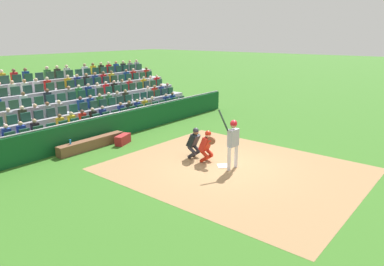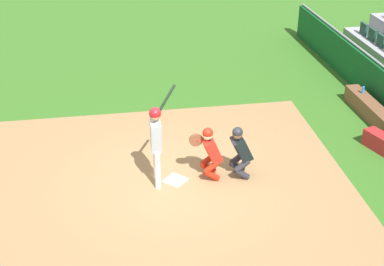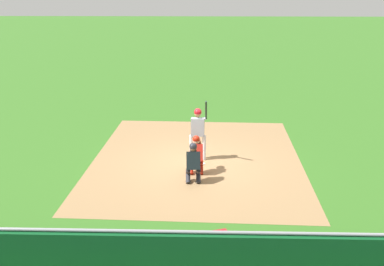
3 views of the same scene
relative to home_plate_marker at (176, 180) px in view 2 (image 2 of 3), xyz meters
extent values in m
plane|color=#336720|center=(0.00, 0.00, -0.02)|extent=(160.00, 160.00, 0.00)
cube|color=#96734B|center=(0.00, 0.50, -0.01)|extent=(7.48, 8.98, 0.01)
cube|color=white|center=(0.00, 0.00, 0.00)|extent=(0.62, 0.62, 0.02)
cylinder|color=silver|center=(-0.20, 0.42, 0.43)|extent=(0.14, 0.14, 0.89)
cylinder|color=silver|center=(0.25, 0.39, 0.43)|extent=(0.14, 0.14, 0.89)
cube|color=#9699A6|center=(0.02, 0.41, 1.19)|extent=(0.47, 0.25, 0.63)
sphere|color=tan|center=(0.02, 0.41, 1.66)|extent=(0.23, 0.23, 0.23)
sphere|color=#B4171F|center=(0.02, 0.41, 1.72)|extent=(0.26, 0.26, 0.26)
cylinder|color=#9699A6|center=(0.08, 0.38, 1.49)|extent=(0.49, 0.17, 0.14)
cylinder|color=#9699A6|center=(0.26, 0.37, 1.49)|extent=(0.18, 0.15, 0.13)
cylinder|color=black|center=(0.30, 0.14, 1.86)|extent=(0.07, 0.46, 0.73)
sphere|color=black|center=(0.31, 0.34, 1.51)|extent=(0.06, 0.06, 0.06)
cylinder|color=#B32110|center=(-0.17, -0.79, 0.14)|extent=(0.15, 0.39, 0.34)
cylinder|color=#B32110|center=(-0.17, -0.79, 0.36)|extent=(0.15, 0.39, 0.33)
cylinder|color=#B32110|center=(0.15, -0.79, 0.14)|extent=(0.15, 0.39, 0.34)
cylinder|color=#B32110|center=(0.15, -0.79, 0.36)|extent=(0.15, 0.39, 0.33)
cube|color=red|center=(0.00, -0.83, 0.72)|extent=(0.43, 0.45, 0.60)
cube|color=#B32110|center=(-0.01, -0.71, 0.72)|extent=(0.39, 0.24, 0.45)
sphere|color=beige|center=(-0.01, -0.73, 1.08)|extent=(0.22, 0.22, 0.22)
cube|color=black|center=(-0.01, -0.73, 1.08)|extent=(0.20, 0.12, 0.20)
sphere|color=#B32110|center=(-0.01, -0.73, 1.14)|extent=(0.24, 0.24, 0.24)
cylinder|color=brown|center=(0.11, -0.49, 0.93)|extent=(0.08, 0.30, 0.30)
cylinder|color=red|center=(0.14, -0.66, 0.86)|extent=(0.16, 0.40, 0.22)
cylinder|color=#28282F|center=(-0.24, -1.47, 0.14)|extent=(0.16, 0.39, 0.34)
cylinder|color=#28282F|center=(-0.24, -1.47, 0.36)|extent=(0.16, 0.39, 0.33)
cylinder|color=#28282F|center=(0.08, -1.45, 0.14)|extent=(0.16, 0.39, 0.34)
cylinder|color=#28282F|center=(0.08, -1.45, 0.36)|extent=(0.16, 0.39, 0.33)
cube|color=black|center=(-0.08, -1.50, 0.71)|extent=(0.45, 0.48, 0.60)
cube|color=#28282F|center=(-0.08, -1.38, 0.71)|extent=(0.39, 0.26, 0.44)
sphere|color=brown|center=(-0.08, -1.38, 1.07)|extent=(0.22, 0.22, 0.22)
cube|color=black|center=(-0.08, -1.38, 1.07)|extent=(0.21, 0.13, 0.20)
sphere|color=#28282F|center=(-0.08, -1.38, 1.13)|extent=(0.24, 0.24, 0.24)
cube|color=brown|center=(1.69, -5.74, 0.20)|extent=(3.26, 0.40, 0.44)
cylinder|color=blue|center=(2.70, -5.77, 0.53)|extent=(0.07, 0.07, 0.21)
cube|color=maroon|center=(0.41, -5.17, 0.20)|extent=(0.94, 0.62, 0.43)
cube|color=#1F4439|center=(5.98, -7.98, 0.67)|extent=(0.44, 0.10, 0.42)
cube|color=#1B3E2F|center=(6.61, -7.98, 0.67)|extent=(0.44, 0.10, 0.42)
cube|color=#21403A|center=(7.24, -7.98, 0.67)|extent=(0.44, 0.10, 0.42)
camera|label=1|loc=(10.69, 6.77, 4.80)|focal=33.16mm
camera|label=2|loc=(-10.55, 1.67, 7.08)|focal=52.99mm
camera|label=3|loc=(0.23, -13.70, 5.73)|focal=40.44mm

